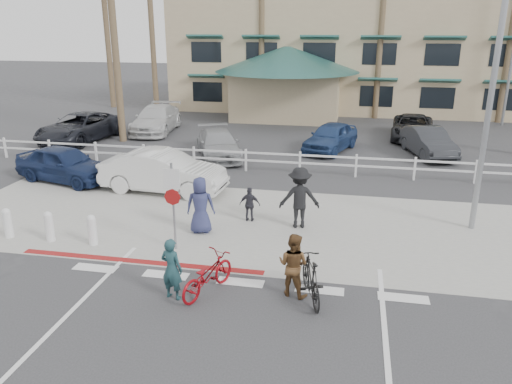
% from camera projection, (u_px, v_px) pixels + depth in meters
% --- Properties ---
extents(ground, '(140.00, 140.00, 0.00)m').
position_uv_depth(ground, '(235.00, 295.00, 12.11)').
color(ground, '#333335').
extents(bike_path, '(12.00, 16.00, 0.01)m').
position_uv_depth(bike_path, '(212.00, 344.00, 10.25)').
color(bike_path, '#333335').
rests_on(bike_path, ground).
extents(sidewalk_plaza, '(22.00, 7.00, 0.01)m').
position_uv_depth(sidewalk_plaza, '(267.00, 225.00, 16.29)').
color(sidewalk_plaza, gray).
rests_on(sidewalk_plaza, ground).
extents(cross_street, '(40.00, 5.00, 0.01)m').
position_uv_depth(cross_street, '(284.00, 187.00, 20.01)').
color(cross_street, '#333335').
rests_on(cross_street, ground).
extents(parking_lot, '(50.00, 16.00, 0.01)m').
position_uv_depth(parking_lot, '(307.00, 137.00, 28.83)').
color(parking_lot, '#333335').
rests_on(parking_lot, ground).
extents(curb_red, '(7.00, 0.25, 0.02)m').
position_uv_depth(curb_red, '(139.00, 262.00, 13.77)').
color(curb_red, maroon).
rests_on(curb_red, ground).
extents(rail_fence, '(29.40, 0.16, 1.00)m').
position_uv_depth(rail_fence, '(302.00, 163.00, 21.61)').
color(rail_fence, silver).
rests_on(rail_fence, ground).
extents(building, '(28.00, 16.00, 11.30)m').
position_uv_depth(building, '(351.00, 31.00, 38.73)').
color(building, tan).
rests_on(building, ground).
extents(sign_post, '(0.50, 0.10, 2.90)m').
position_uv_depth(sign_post, '(173.00, 202.00, 14.11)').
color(sign_post, gray).
rests_on(sign_post, ground).
extents(bollard_0, '(0.26, 0.26, 0.95)m').
position_uv_depth(bollard_0, '(92.00, 230.00, 14.69)').
color(bollard_0, silver).
rests_on(bollard_0, ground).
extents(bollard_1, '(0.26, 0.26, 0.95)m').
position_uv_depth(bollard_1, '(49.00, 226.00, 14.95)').
color(bollard_1, silver).
rests_on(bollard_1, ground).
extents(bollard_2, '(0.26, 0.26, 0.95)m').
position_uv_depth(bollard_2, '(8.00, 223.00, 15.20)').
color(bollard_2, silver).
rests_on(bollard_2, ground).
extents(streetlight_0, '(0.60, 2.00, 9.00)m').
position_uv_depth(streetlight_0, '(492.00, 86.00, 14.59)').
color(streetlight_0, gray).
rests_on(streetlight_0, ground).
extents(palm_0, '(4.00, 4.00, 15.00)m').
position_uv_depth(palm_0, '(104.00, 5.00, 36.78)').
color(palm_0, '#1B441A').
rests_on(palm_0, ground).
extents(palm_1, '(4.00, 4.00, 13.00)m').
position_uv_depth(palm_1, '(151.00, 19.00, 35.44)').
color(palm_1, '#1B441A').
rests_on(palm_1, ground).
extents(palm_3, '(4.00, 4.00, 14.00)m').
position_uv_depth(palm_3, '(262.00, 12.00, 33.82)').
color(palm_3, '#1B441A').
rests_on(palm_3, ground).
extents(palm_4, '(4.00, 4.00, 15.00)m').
position_uv_depth(palm_4, '(322.00, 4.00, 33.86)').
color(palm_4, '#1B441A').
rests_on(palm_4, ground).
extents(palm_5, '(4.00, 4.00, 13.00)m').
position_uv_depth(palm_5, '(382.00, 19.00, 32.52)').
color(palm_5, '#1B441A').
rests_on(palm_5, ground).
extents(palm_10, '(4.00, 4.00, 12.00)m').
position_uv_depth(palm_10, '(113.00, 28.00, 25.94)').
color(palm_10, '#1B441A').
rests_on(palm_10, ground).
extents(bike_red, '(1.30, 1.96, 0.97)m').
position_uv_depth(bike_red, '(207.00, 275.00, 12.04)').
color(bike_red, maroon).
rests_on(bike_red, ground).
extents(rider_red, '(0.64, 0.50, 1.54)m').
position_uv_depth(rider_red, '(172.00, 269.00, 11.73)').
color(rider_red, '#1D3F45').
rests_on(rider_red, ground).
extents(bike_black, '(1.04, 1.89, 1.10)m').
position_uv_depth(bike_black, '(311.00, 279.00, 11.74)').
color(bike_black, black).
rests_on(bike_black, ground).
extents(rider_black, '(0.92, 0.81, 1.59)m').
position_uv_depth(rider_black, '(293.00, 265.00, 11.88)').
color(rider_black, brown).
rests_on(rider_black, ground).
extents(pedestrian_a, '(1.40, 0.96, 1.99)m').
position_uv_depth(pedestrian_a, '(299.00, 198.00, 15.83)').
color(pedestrian_a, black).
rests_on(pedestrian_a, ground).
extents(pedestrian_child, '(0.69, 0.30, 1.18)m').
position_uv_depth(pedestrian_child, '(250.00, 204.00, 16.43)').
color(pedestrian_child, '#2C2B33').
rests_on(pedestrian_child, ground).
extents(pedestrian_b, '(0.97, 0.72, 1.80)m').
position_uv_depth(pedestrian_b, '(200.00, 205.00, 15.44)').
color(pedestrian_b, navy).
rests_on(pedestrian_b, ground).
extents(car_white_sedan, '(4.99, 2.05, 1.61)m').
position_uv_depth(car_white_sedan, '(163.00, 172.00, 19.29)').
color(car_white_sedan, silver).
rests_on(car_white_sedan, ground).
extents(car_red_compact, '(4.64, 2.79, 1.48)m').
position_uv_depth(car_red_compact, '(65.00, 164.00, 20.59)').
color(car_red_compact, '#142146').
rests_on(car_red_compact, ground).
extents(lot_car_0, '(3.30, 5.87, 1.55)m').
position_uv_depth(lot_car_0, '(80.00, 127.00, 27.61)').
color(lot_car_0, black).
rests_on(lot_car_0, ground).
extents(lot_car_1, '(3.47, 4.90, 1.32)m').
position_uv_depth(lot_car_1, '(218.00, 144.00, 24.29)').
color(lot_car_1, '#97999C').
rests_on(lot_car_1, ground).
extents(lot_car_2, '(3.01, 4.59, 1.45)m').
position_uv_depth(lot_car_2, '(331.00, 137.00, 25.51)').
color(lot_car_2, navy).
rests_on(lot_car_2, ground).
extents(lot_car_3, '(2.57, 4.51, 1.41)m').
position_uv_depth(lot_car_3, '(428.00, 142.00, 24.55)').
color(lot_car_3, '#282A2D').
rests_on(lot_car_3, ground).
extents(lot_car_4, '(2.70, 5.54, 1.55)m').
position_uv_depth(lot_car_4, '(156.00, 119.00, 29.97)').
color(lot_car_4, silver).
rests_on(lot_car_4, ground).
extents(lot_car_5, '(2.71, 5.04, 1.34)m').
position_uv_depth(lot_car_5, '(413.00, 127.00, 28.18)').
color(lot_car_5, black).
rests_on(lot_car_5, ground).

